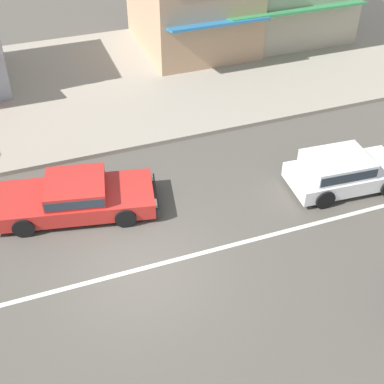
{
  "coord_description": "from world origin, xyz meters",
  "views": [
    {
      "loc": [
        -1.97,
        -9.36,
        10.12
      ],
      "look_at": [
        2.01,
        1.59,
        0.8
      ],
      "focal_mm": 50.0,
      "sensor_mm": 36.0,
      "label": 1
    }
  ],
  "objects": [
    {
      "name": "kerb_strip",
      "position": [
        0.0,
        10.31,
        0.07
      ],
      "size": [
        68.0,
        10.0,
        0.15
      ],
      "primitive_type": "cube",
      "color": "#9E9384",
      "rests_on": "ground"
    },
    {
      "name": "ground_plane",
      "position": [
        0.0,
        0.0,
        0.0
      ],
      "size": [
        160.0,
        160.0,
        0.0
      ],
      "primitive_type": "plane",
      "color": "#544F47"
    },
    {
      "name": "hatchback_white_0",
      "position": [
        6.72,
        1.28,
        0.59
      ],
      "size": [
        3.63,
        1.93,
        1.1
      ],
      "color": "white",
      "rests_on": "ground"
    },
    {
      "name": "lane_centre_stripe",
      "position": [
        0.0,
        0.0,
        0.0
      ],
      "size": [
        50.4,
        0.14,
        0.01
      ],
      "primitive_type": "cube",
      "color": "silver",
      "rests_on": "ground"
    },
    {
      "name": "sedan_red_1",
      "position": [
        -1.05,
        2.86,
        0.54
      ],
      "size": [
        4.83,
        2.64,
        1.06
      ],
      "color": "red",
      "rests_on": "ground"
    }
  ]
}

